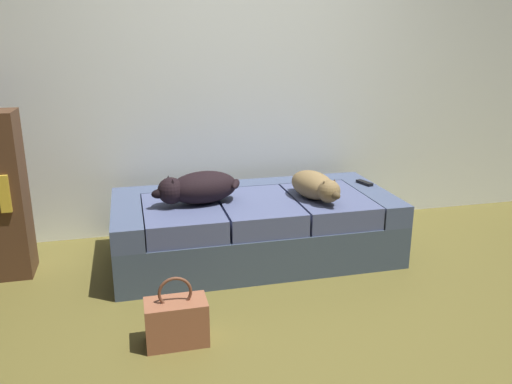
{
  "coord_description": "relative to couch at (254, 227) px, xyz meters",
  "views": [
    {
      "loc": [
        -0.83,
        -2.36,
        1.54
      ],
      "look_at": [
        0.0,
        0.98,
        0.5
      ],
      "focal_mm": 36.25,
      "sensor_mm": 36.0,
      "label": 1
    }
  ],
  "objects": [
    {
      "name": "dog_dark",
      "position": [
        -0.41,
        -0.06,
        0.34
      ],
      "size": [
        0.63,
        0.36,
        0.22
      ],
      "color": "black",
      "rests_on": "couch"
    },
    {
      "name": "ground_plane",
      "position": [
        0.0,
        -1.03,
        -0.22
      ],
      "size": [
        10.0,
        10.0,
        0.0
      ],
      "primitive_type": "plane",
      "color": "brown"
    },
    {
      "name": "handbag",
      "position": [
        -0.66,
        -0.99,
        -0.1
      ],
      "size": [
        0.32,
        0.18,
        0.38
      ],
      "color": "#96573B",
      "rests_on": "ground"
    },
    {
      "name": "tv_remote",
      "position": [
        0.9,
        0.11,
        0.24
      ],
      "size": [
        0.09,
        0.16,
        0.02
      ],
      "primitive_type": "cube",
      "rotation": [
        0.0,
        0.0,
        0.29
      ],
      "color": "black",
      "rests_on": "couch"
    },
    {
      "name": "back_wall",
      "position": [
        0.0,
        0.7,
        1.18
      ],
      "size": [
        6.4,
        0.1,
        2.8
      ],
      "primitive_type": "cube",
      "color": "white",
      "rests_on": "ground"
    },
    {
      "name": "dog_tan",
      "position": [
        0.4,
        -0.15,
        0.32
      ],
      "size": [
        0.32,
        0.54,
        0.19
      ],
      "color": "olive",
      "rests_on": "couch"
    },
    {
      "name": "couch",
      "position": [
        0.0,
        0.0,
        0.0
      ],
      "size": [
        1.97,
        0.95,
        0.45
      ],
      "color": "#3E4D5F",
      "rests_on": "ground"
    }
  ]
}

